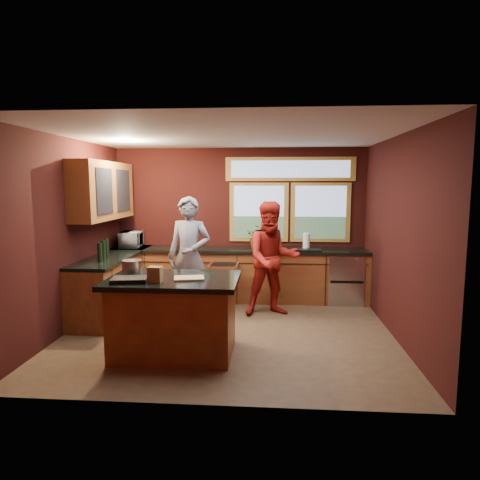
# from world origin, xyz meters

# --- Properties ---
(floor) EXTENTS (4.50, 4.50, 0.00)m
(floor) POSITION_xyz_m (0.00, 0.00, 0.00)
(floor) COLOR brown
(floor) RESTS_ON ground
(room_shell) EXTENTS (4.52, 4.02, 2.71)m
(room_shell) POSITION_xyz_m (-0.60, 0.32, 1.80)
(room_shell) COLOR black
(room_shell) RESTS_ON ground
(back_counter) EXTENTS (4.50, 0.64, 0.93)m
(back_counter) POSITION_xyz_m (0.20, 1.70, 0.46)
(back_counter) COLOR #602516
(back_counter) RESTS_ON floor
(left_counter) EXTENTS (0.64, 2.30, 0.93)m
(left_counter) POSITION_xyz_m (-1.95, 0.85, 0.47)
(left_counter) COLOR #602516
(left_counter) RESTS_ON floor
(island) EXTENTS (1.55, 1.05, 0.95)m
(island) POSITION_xyz_m (-0.58, -0.81, 0.48)
(island) COLOR #602516
(island) RESTS_ON floor
(person_grey) EXTENTS (0.74, 0.55, 1.87)m
(person_grey) POSITION_xyz_m (-0.69, 0.73, 0.93)
(person_grey) COLOR slate
(person_grey) RESTS_ON floor
(person_red) EXTENTS (1.00, 0.86, 1.79)m
(person_red) POSITION_xyz_m (0.60, 0.87, 0.90)
(person_red) COLOR maroon
(person_red) RESTS_ON floor
(microwave) EXTENTS (0.40, 0.55, 0.28)m
(microwave) POSITION_xyz_m (-1.92, 1.67, 1.07)
(microwave) COLOR #999999
(microwave) RESTS_ON left_counter
(potted_plant) EXTENTS (0.37, 0.32, 0.41)m
(potted_plant) POSITION_xyz_m (0.33, 1.75, 1.14)
(potted_plant) COLOR #999999
(potted_plant) RESTS_ON back_counter
(paper_towel) EXTENTS (0.12, 0.12, 0.28)m
(paper_towel) POSITION_xyz_m (1.19, 1.70, 1.07)
(paper_towel) COLOR white
(paper_towel) RESTS_ON back_counter
(cutting_board) EXTENTS (0.39, 0.32, 0.02)m
(cutting_board) POSITION_xyz_m (-0.38, -0.86, 0.95)
(cutting_board) COLOR tan
(cutting_board) RESTS_ON island
(stock_pot) EXTENTS (0.24, 0.24, 0.18)m
(stock_pot) POSITION_xyz_m (-1.13, -0.66, 1.03)
(stock_pot) COLOR #B8B8BD
(stock_pot) RESTS_ON island
(paper_bag) EXTENTS (0.16, 0.13, 0.18)m
(paper_bag) POSITION_xyz_m (-0.73, -1.06, 1.03)
(paper_bag) COLOR brown
(paper_bag) RESTS_ON island
(black_tray) EXTENTS (0.44, 0.34, 0.05)m
(black_tray) POSITION_xyz_m (-1.03, -1.06, 0.97)
(black_tray) COLOR black
(black_tray) RESTS_ON island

